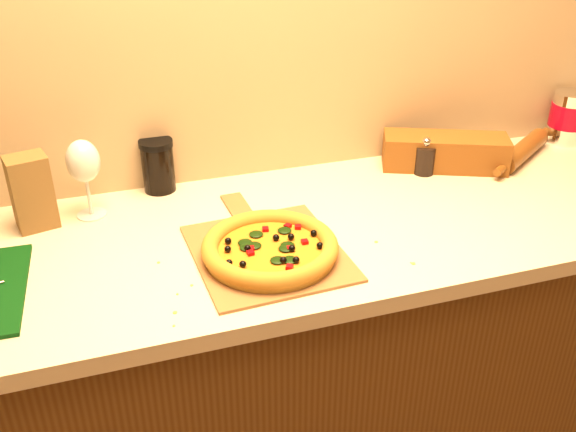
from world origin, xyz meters
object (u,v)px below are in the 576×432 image
(pepper_grinder, at_px, (425,159))
(coffee_canister, at_px, (569,116))
(dark_jar, at_px, (158,165))
(wine_glass, at_px, (83,163))
(rolling_pin, at_px, (523,150))
(pizza_peel, at_px, (266,249))
(pizza, at_px, (270,248))

(pepper_grinder, height_order, coffee_canister, coffee_canister)
(dark_jar, bearing_deg, wine_glass, -153.61)
(rolling_pin, xyz_separation_m, wine_glass, (-1.24, 0.03, 0.12))
(pizza_peel, distance_m, coffee_canister, 1.14)
(pizza, relative_size, rolling_pin, 0.88)
(pizza_peel, relative_size, rolling_pin, 1.44)
(coffee_canister, bearing_deg, rolling_pin, -159.47)
(pizza_peel, relative_size, coffee_canister, 3.12)
(pizza, distance_m, coffee_canister, 1.15)
(coffee_canister, bearing_deg, pepper_grinder, -171.77)
(coffee_canister, height_order, dark_jar, coffee_canister)
(rolling_pin, bearing_deg, dark_jar, 173.20)
(pepper_grinder, distance_m, rolling_pin, 0.33)
(wine_glass, bearing_deg, pepper_grinder, -2.08)
(pepper_grinder, bearing_deg, wine_glass, 177.92)
(rolling_pin, relative_size, dark_jar, 2.42)
(wine_glass, distance_m, dark_jar, 0.22)
(pizza_peel, relative_size, dark_jar, 3.47)
(pizza, height_order, dark_jar, dark_jar)
(pepper_grinder, bearing_deg, coffee_canister, 8.23)
(pizza_peel, distance_m, dark_jar, 0.43)
(wine_glass, relative_size, dark_jar, 1.41)
(rolling_pin, distance_m, wine_glass, 1.25)
(coffee_canister, relative_size, dark_jar, 1.11)
(pizza, distance_m, rolling_pin, 0.92)
(pepper_grinder, distance_m, dark_jar, 0.74)
(pizza, height_order, pepper_grinder, pepper_grinder)
(pizza_peel, height_order, dark_jar, dark_jar)
(pizza_peel, xyz_separation_m, wine_glass, (-0.37, 0.30, 0.14))
(rolling_pin, bearing_deg, pizza, -161.26)
(pizza_peel, height_order, rolling_pin, rolling_pin)
(pizza, bearing_deg, rolling_pin, 18.74)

